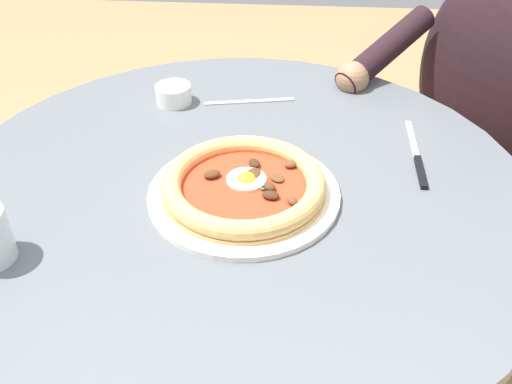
{
  "coord_description": "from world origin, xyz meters",
  "views": [
    {
      "loc": [
        -0.09,
        0.73,
        1.25
      ],
      "look_at": [
        -0.04,
        0.01,
        0.71
      ],
      "focal_mm": 39.2,
      "sensor_mm": 36.0,
      "label": 1
    }
  ],
  "objects": [
    {
      "name": "dining_table",
      "position": [
        0.0,
        0.0,
        0.6
      ],
      "size": [
        0.96,
        0.96,
        0.72
      ],
      "color": "#565B60",
      "rests_on": "ground"
    },
    {
      "name": "pizza_on_plate",
      "position": [
        -0.02,
        0.04,
        0.74
      ],
      "size": [
        0.3,
        0.3,
        0.04
      ],
      "color": "white",
      "rests_on": "dining_table"
    },
    {
      "name": "steak_knife",
      "position": [
        -0.3,
        -0.07,
        0.72
      ],
      "size": [
        0.01,
        0.22,
        0.01
      ],
      "color": "silver",
      "rests_on": "dining_table"
    },
    {
      "name": "ramekin_capers",
      "position": [
        0.15,
        -0.25,
        0.74
      ],
      "size": [
        0.07,
        0.07,
        0.04
      ],
      "color": "white",
      "rests_on": "dining_table"
    },
    {
      "name": "fork_utensil",
      "position": [
        -0.0,
        -0.27,
        0.72
      ],
      "size": [
        0.18,
        0.04,
        0.0
      ],
      "color": "#BCBCC1",
      "rests_on": "dining_table"
    },
    {
      "name": "diner_person",
      "position": [
        -0.53,
        -0.44,
        0.51
      ],
      "size": [
        0.59,
        0.45,
        1.13
      ],
      "color": "#282833",
      "rests_on": "ground"
    }
  ]
}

